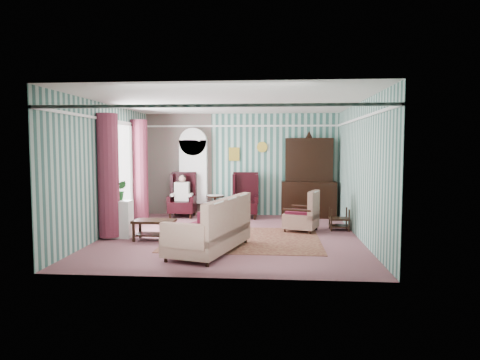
# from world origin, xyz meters

# --- Properties ---
(floor) EXTENTS (6.00, 6.00, 0.00)m
(floor) POSITION_xyz_m (0.00, 0.00, 0.00)
(floor) COLOR #884F52
(floor) RESTS_ON ground
(room_shell) EXTENTS (5.53, 6.02, 2.91)m
(room_shell) POSITION_xyz_m (-0.62, 0.18, 2.01)
(room_shell) COLOR #38675C
(room_shell) RESTS_ON ground
(bookcase) EXTENTS (0.80, 0.28, 2.24)m
(bookcase) POSITION_xyz_m (-1.35, 2.84, 1.12)
(bookcase) COLOR silver
(bookcase) RESTS_ON floor
(dresser_hutch) EXTENTS (1.50, 0.56, 2.36)m
(dresser_hutch) POSITION_xyz_m (1.90, 2.72, 1.18)
(dresser_hutch) COLOR black
(dresser_hutch) RESTS_ON floor
(wingback_left) EXTENTS (0.76, 0.80, 1.25)m
(wingback_left) POSITION_xyz_m (-1.60, 2.45, 0.62)
(wingback_left) COLOR black
(wingback_left) RESTS_ON floor
(wingback_right) EXTENTS (0.76, 0.80, 1.25)m
(wingback_right) POSITION_xyz_m (0.15, 2.45, 0.62)
(wingback_right) COLOR black
(wingback_right) RESTS_ON floor
(seated_woman) EXTENTS (0.44, 0.40, 1.18)m
(seated_woman) POSITION_xyz_m (-1.60, 2.45, 0.59)
(seated_woman) COLOR silver
(seated_woman) RESTS_ON floor
(round_side_table) EXTENTS (0.50, 0.50, 0.60)m
(round_side_table) POSITION_xyz_m (-0.70, 2.60, 0.30)
(round_side_table) COLOR black
(round_side_table) RESTS_ON floor
(nest_table) EXTENTS (0.45, 0.38, 0.54)m
(nest_table) POSITION_xyz_m (2.47, 0.90, 0.27)
(nest_table) COLOR black
(nest_table) RESTS_ON floor
(plant_stand) EXTENTS (0.55, 0.35, 0.80)m
(plant_stand) POSITION_xyz_m (-2.40, -0.30, 0.40)
(plant_stand) COLOR silver
(plant_stand) RESTS_ON floor
(rug) EXTENTS (3.20, 2.60, 0.01)m
(rug) POSITION_xyz_m (0.30, -0.30, 0.01)
(rug) COLOR #4C2219
(rug) RESTS_ON floor
(sofa) EXTENTS (1.64, 2.31, 1.03)m
(sofa) POSITION_xyz_m (-0.26, -1.41, 0.51)
(sofa) COLOR #C0B195
(sofa) RESTS_ON floor
(floral_armchair) EXTENTS (1.02, 1.00, 0.91)m
(floral_armchair) POSITION_xyz_m (1.57, 0.69, 0.45)
(floral_armchair) COLOR #BDB892
(floral_armchair) RESTS_ON floor
(coffee_table) EXTENTS (0.87, 0.52, 0.43)m
(coffee_table) POSITION_xyz_m (-1.56, -0.50, 0.21)
(coffee_table) COLOR black
(coffee_table) RESTS_ON floor
(potted_plant_a) EXTENTS (0.43, 0.40, 0.40)m
(potted_plant_a) POSITION_xyz_m (-2.47, -0.36, 1.00)
(potted_plant_a) COLOR #1B531A
(potted_plant_a) RESTS_ON plant_stand
(potted_plant_b) EXTENTS (0.29, 0.26, 0.42)m
(potted_plant_b) POSITION_xyz_m (-2.38, -0.20, 1.01)
(potted_plant_b) COLOR #28591B
(potted_plant_b) RESTS_ON plant_stand
(potted_plant_c) EXTENTS (0.21, 0.21, 0.37)m
(potted_plant_c) POSITION_xyz_m (-2.51, -0.19, 0.98)
(potted_plant_c) COLOR #194916
(potted_plant_c) RESTS_ON plant_stand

